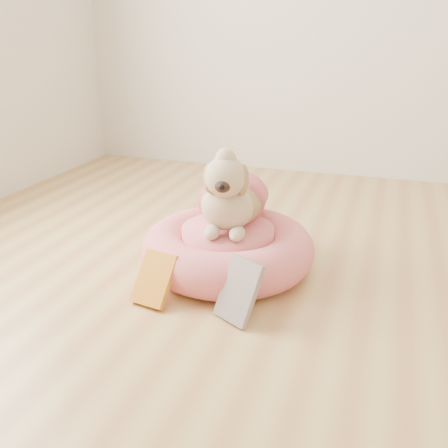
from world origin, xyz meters
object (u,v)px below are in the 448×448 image
(pet_bed, at_px, (228,249))
(book_white, at_px, (239,291))
(dog, at_px, (231,183))
(book_yellow, at_px, (155,279))

(pet_bed, bearing_deg, book_white, -66.37)
(pet_bed, xyz_separation_m, book_white, (0.16, -0.36, 0.02))
(dog, bearing_deg, book_yellow, -122.98)
(pet_bed, bearing_deg, book_yellow, -116.14)
(pet_bed, xyz_separation_m, book_yellow, (-0.17, -0.34, -0.00))
(pet_bed, bearing_deg, dog, 86.69)
(dog, distance_m, book_white, 0.49)
(pet_bed, height_order, dog, dog)
(pet_bed, xyz_separation_m, dog, (0.00, 0.04, 0.27))
(pet_bed, distance_m, book_white, 0.39)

